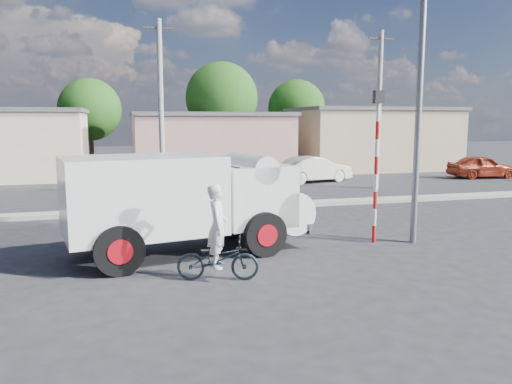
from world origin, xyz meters
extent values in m
plane|color=#29282B|center=(0.00, 0.00, 0.00)|extent=(120.00, 120.00, 0.00)
cube|color=#99968E|center=(0.00, 8.00, 0.08)|extent=(40.00, 0.80, 0.16)
cylinder|color=black|center=(-3.96, 0.21, 0.59)|extent=(1.22, 0.56, 1.17)
cylinder|color=red|center=(-3.96, 0.21, 0.59)|extent=(0.64, 0.49, 0.58)
cylinder|color=black|center=(-4.38, 2.41, 0.59)|extent=(1.22, 0.56, 1.17)
cylinder|color=red|center=(-4.38, 2.41, 0.59)|extent=(0.64, 0.49, 0.58)
cylinder|color=black|center=(-0.29, 0.91, 0.59)|extent=(1.22, 0.56, 1.17)
cylinder|color=red|center=(-0.29, 0.91, 0.59)|extent=(0.64, 0.49, 0.58)
cylinder|color=black|center=(-0.72, 3.11, 0.59)|extent=(1.22, 0.56, 1.17)
cylinder|color=red|center=(-0.72, 3.11, 0.59)|extent=(0.64, 0.49, 0.58)
cube|color=black|center=(-2.39, 1.65, 0.67)|extent=(5.08, 2.28, 0.19)
cube|color=silver|center=(-3.34, 1.47, 1.65)|extent=(4.22, 3.03, 1.97)
cube|color=silver|center=(-0.40, 2.03, 1.49)|extent=(2.30, 2.51, 1.65)
cylinder|color=silver|center=(0.49, 2.20, 1.01)|extent=(1.56, 2.37, 1.17)
cylinder|color=silver|center=(-0.40, 2.03, 2.24)|extent=(1.14, 2.29, 0.75)
cube|color=silver|center=(0.91, 2.28, 0.59)|extent=(0.58, 2.28, 0.30)
cube|color=black|center=(-1.13, 1.89, 1.97)|extent=(0.42, 1.80, 0.75)
imported|color=black|center=(-1.85, -0.73, 0.48)|extent=(1.92, 1.06, 0.95)
imported|color=silver|center=(-1.85, -0.73, 0.93)|extent=(0.60, 0.76, 1.85)
imported|color=white|center=(6.84, 15.41, 0.74)|extent=(4.73, 2.58, 1.48)
imported|color=#AA361D|center=(17.68, 14.68, 0.70)|extent=(4.27, 2.07, 1.41)
cylinder|color=red|center=(3.20, 1.50, 0.25)|extent=(0.11, 0.11, 0.50)
cylinder|color=white|center=(3.20, 1.50, 0.75)|extent=(0.11, 0.11, 0.50)
cylinder|color=red|center=(3.20, 1.50, 1.25)|extent=(0.11, 0.11, 0.50)
cylinder|color=white|center=(3.20, 1.50, 1.75)|extent=(0.11, 0.11, 0.50)
cylinder|color=red|center=(3.20, 1.50, 2.25)|extent=(0.11, 0.11, 0.50)
cylinder|color=white|center=(3.20, 1.50, 2.75)|extent=(0.11, 0.11, 0.50)
cylinder|color=red|center=(3.20, 1.50, 3.25)|extent=(0.11, 0.11, 0.50)
cylinder|color=white|center=(3.20, 1.50, 3.75)|extent=(0.11, 0.11, 0.50)
cube|color=black|center=(3.20, 1.50, 4.18)|extent=(0.28, 0.18, 0.36)
cylinder|color=slate|center=(4.30, 1.20, 4.50)|extent=(0.18, 0.18, 9.00)
cube|color=tan|center=(2.00, 22.00, 1.90)|extent=(10.00, 7.00, 3.80)
cube|color=#59595B|center=(2.00, 22.00, 3.92)|extent=(10.30, 7.30, 0.24)
cube|color=tan|center=(14.00, 22.00, 2.10)|extent=(11.00, 7.00, 4.20)
cube|color=#59595B|center=(14.00, 22.00, 4.32)|extent=(11.30, 7.30, 0.24)
cylinder|color=#38281E|center=(-6.00, 29.00, 1.74)|extent=(0.36, 0.36, 3.47)
sphere|color=#34651E|center=(-6.00, 29.00, 4.34)|extent=(4.71, 4.71, 4.71)
cylinder|color=#38281E|center=(4.00, 28.00, 2.10)|extent=(0.36, 0.36, 4.20)
sphere|color=#34651E|center=(4.00, 28.00, 5.25)|extent=(5.70, 5.70, 5.70)
cylinder|color=#38281E|center=(11.00, 30.00, 1.82)|extent=(0.36, 0.36, 3.64)
sphere|color=#34651E|center=(11.00, 30.00, 4.55)|extent=(4.94, 4.94, 4.94)
cylinder|color=#99968E|center=(-2.00, 12.00, 4.00)|extent=(0.24, 0.24, 8.00)
cube|color=#38281E|center=(-2.00, 12.00, 7.60)|extent=(1.40, 0.08, 0.08)
cylinder|color=#99968E|center=(9.00, 12.00, 4.00)|extent=(0.24, 0.24, 8.00)
cube|color=#38281E|center=(9.00, 12.00, 7.60)|extent=(1.40, 0.08, 0.08)
camera|label=1|loc=(-3.83, -11.31, 3.53)|focal=35.00mm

